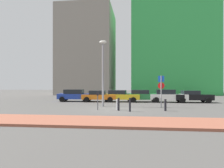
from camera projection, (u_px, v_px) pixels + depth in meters
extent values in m
plane|color=#4C4947|center=(116.00, 109.00, 17.22)|extent=(120.00, 120.00, 0.00)
cube|color=#93513D|center=(106.00, 122.00, 11.24)|extent=(40.00, 3.15, 0.14)
cube|color=#1E389E|center=(75.00, 96.00, 25.43)|extent=(4.27, 2.07, 0.64)
cube|color=black|center=(74.00, 92.00, 25.44)|extent=(2.37, 1.78, 0.53)
cylinder|color=black|center=(88.00, 98.00, 26.26)|extent=(0.65, 0.27, 0.64)
cylinder|color=black|center=(85.00, 99.00, 24.50)|extent=(0.65, 0.27, 0.64)
cylinder|color=black|center=(66.00, 98.00, 26.36)|extent=(0.65, 0.27, 0.64)
cylinder|color=black|center=(62.00, 99.00, 24.61)|extent=(0.65, 0.27, 0.64)
cube|color=orange|center=(99.00, 97.00, 24.91)|extent=(4.17, 1.90, 0.57)
cube|color=black|center=(97.00, 92.00, 24.93)|extent=(1.97, 1.64, 0.48)
cylinder|color=black|center=(111.00, 99.00, 25.67)|extent=(0.65, 0.26, 0.64)
cylinder|color=black|center=(110.00, 100.00, 24.01)|extent=(0.65, 0.26, 0.64)
cylinder|color=black|center=(89.00, 99.00, 25.82)|extent=(0.65, 0.26, 0.64)
cylinder|color=black|center=(87.00, 100.00, 24.16)|extent=(0.65, 0.26, 0.64)
cube|color=gold|center=(121.00, 97.00, 24.83)|extent=(4.60, 1.96, 0.61)
cube|color=black|center=(118.00, 92.00, 24.90)|extent=(2.10, 1.69, 0.48)
cylinder|color=black|center=(134.00, 99.00, 25.42)|extent=(0.65, 0.25, 0.64)
cylinder|color=black|center=(133.00, 100.00, 23.72)|extent=(0.65, 0.25, 0.64)
cylinder|color=black|center=(110.00, 99.00, 25.93)|extent=(0.65, 0.25, 0.64)
cylinder|color=black|center=(107.00, 100.00, 24.23)|extent=(0.65, 0.25, 0.64)
cube|color=#237238|center=(142.00, 96.00, 24.75)|extent=(4.34, 1.98, 0.67)
cube|color=black|center=(140.00, 92.00, 24.77)|extent=(2.14, 1.75, 0.46)
cylinder|color=black|center=(153.00, 99.00, 25.54)|extent=(0.65, 0.25, 0.64)
cylinder|color=black|center=(155.00, 100.00, 23.74)|extent=(0.65, 0.25, 0.64)
cylinder|color=black|center=(130.00, 99.00, 25.75)|extent=(0.65, 0.25, 0.64)
cylinder|color=black|center=(130.00, 100.00, 23.95)|extent=(0.65, 0.25, 0.64)
cube|color=white|center=(169.00, 97.00, 24.22)|extent=(4.35, 2.03, 0.65)
cube|color=black|center=(166.00, 92.00, 24.28)|extent=(2.22, 1.76, 0.53)
cylinder|color=black|center=(180.00, 99.00, 24.85)|extent=(0.65, 0.26, 0.64)
cylinder|color=black|center=(183.00, 100.00, 23.09)|extent=(0.65, 0.26, 0.64)
cylinder|color=black|center=(156.00, 99.00, 25.35)|extent=(0.65, 0.26, 0.64)
cylinder|color=black|center=(156.00, 100.00, 23.59)|extent=(0.65, 0.26, 0.64)
cube|color=black|center=(193.00, 97.00, 23.80)|extent=(4.30, 1.84, 0.63)
cube|color=black|center=(190.00, 92.00, 23.82)|extent=(1.90, 1.61, 0.46)
cylinder|color=black|center=(203.00, 99.00, 24.52)|extent=(0.65, 0.25, 0.64)
cylinder|color=black|center=(209.00, 100.00, 22.86)|extent=(0.65, 0.25, 0.64)
cylinder|color=black|center=(179.00, 99.00, 24.73)|extent=(0.65, 0.25, 0.64)
cylinder|color=black|center=(182.00, 100.00, 23.07)|extent=(0.65, 0.25, 0.64)
cylinder|color=gray|center=(161.00, 91.00, 18.76)|extent=(0.10, 0.10, 2.93)
cube|color=#1447B7|center=(161.00, 79.00, 18.76)|extent=(0.55, 0.15, 0.55)
cylinder|color=red|center=(161.00, 86.00, 18.76)|extent=(0.59, 0.15, 0.60)
cylinder|color=#4C4C51|center=(98.00, 103.00, 16.93)|extent=(0.08, 0.08, 1.21)
cube|color=black|center=(98.00, 94.00, 16.93)|extent=(0.18, 0.14, 0.28)
cylinder|color=gray|center=(103.00, 75.00, 19.54)|extent=(0.20, 0.20, 6.00)
ellipsoid|color=silver|center=(103.00, 42.00, 19.55)|extent=(0.70, 0.36, 0.30)
cylinder|color=#B7B7BC|center=(117.00, 104.00, 17.09)|extent=(0.15, 0.15, 0.87)
cylinder|color=black|center=(130.00, 105.00, 15.93)|extent=(0.15, 0.15, 1.06)
cylinder|color=black|center=(165.00, 105.00, 16.30)|extent=(0.18, 0.18, 0.93)
cylinder|color=black|center=(119.00, 104.00, 16.49)|extent=(0.16, 0.16, 1.02)
cube|color=green|center=(170.00, 34.00, 46.31)|extent=(17.10, 14.50, 27.03)
cube|color=gray|center=(88.00, 53.00, 45.02)|extent=(11.02, 12.23, 18.21)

